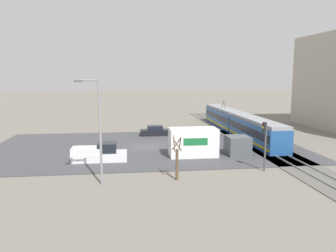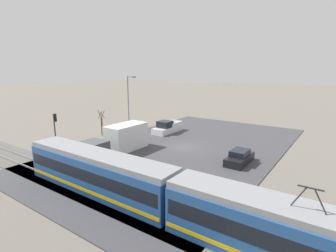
{
  "view_description": "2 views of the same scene",
  "coord_description": "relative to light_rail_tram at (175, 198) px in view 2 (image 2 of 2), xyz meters",
  "views": [
    {
      "loc": [
        39.73,
        -2.27,
        8.73
      ],
      "look_at": [
        0.22,
        2.6,
        2.63
      ],
      "focal_mm": 35.0,
      "sensor_mm": 36.0,
      "label": 1
    },
    {
      "loc": [
        -16.35,
        27.05,
        9.7
      ],
      "look_at": [
        0.24,
        3.35,
        3.36
      ],
      "focal_mm": 28.0,
      "sensor_mm": 36.0,
      "label": 2
    }
  ],
  "objects": [
    {
      "name": "traffic_light_pole",
      "position": [
        19.65,
        -4.16,
        1.38
      ],
      "size": [
        0.28,
        0.47,
        4.58
      ],
      "color": "#47474C",
      "rests_on": "ground"
    },
    {
      "name": "box_truck",
      "position": [
        13.41,
        -8.33,
        -0.14
      ],
      "size": [
        2.6,
        8.81,
        3.06
      ],
      "color": "#4C5156",
      "rests_on": "ground"
    },
    {
      "name": "light_rail_tram",
      "position": [
        0.0,
        0.0,
        0.0
      ],
      "size": [
        29.38,
        2.66,
        4.32
      ],
      "color": "#235193",
      "rests_on": "ground"
    },
    {
      "name": "sedan_car_0",
      "position": [
        0.31,
        -12.62,
        -0.96
      ],
      "size": [
        1.83,
        4.28,
        1.43
      ],
      "color": "black",
      "rests_on": "ground"
    },
    {
      "name": "pickup_truck",
      "position": [
        14.24,
        -19.37,
        -0.84
      ],
      "size": [
        2.08,
        5.57,
        1.88
      ],
      "color": "silver",
      "rests_on": "ground"
    },
    {
      "name": "rail_bed",
      "position": [
        7.92,
        -0.0,
        -1.58
      ],
      "size": [
        70.17,
        4.4,
        0.22
      ],
      "color": "#5B5954",
      "rests_on": "ground"
    },
    {
      "name": "street_lamp_near_crossing",
      "position": [
        21.67,
        -18.91,
        3.26
      ],
      "size": [
        0.36,
        1.95,
        8.52
      ],
      "color": "gray",
      "rests_on": "ground"
    },
    {
      "name": "street_tree",
      "position": [
        21.22,
        -12.5,
        0.09
      ],
      "size": [
        0.91,
        0.76,
        3.78
      ],
      "color": "brown",
      "rests_on": "ground"
    },
    {
      "name": "road_surface",
      "position": [
        7.92,
        -14.24,
        -1.59
      ],
      "size": [
        21.6,
        37.68,
        0.08
      ],
      "color": "#424247",
      "rests_on": "ground"
    },
    {
      "name": "ground_plane",
      "position": [
        7.92,
        -14.24,
        -1.63
      ],
      "size": [
        320.0,
        320.0,
        0.0
      ],
      "primitive_type": "plane",
      "color": "slate"
    }
  ]
}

